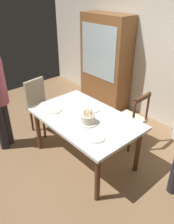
{
  "coord_description": "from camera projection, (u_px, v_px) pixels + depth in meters",
  "views": [
    {
      "loc": [
        2.05,
        -1.76,
        2.4
      ],
      "look_at": [
        0.05,
        0.0,
        0.86
      ],
      "focal_mm": 36.03,
      "sensor_mm": 36.0,
      "label": 1
    }
  ],
  "objects": [
    {
      "name": "dining_table",
      "position": [
        85.0,
        122.0,
        3.2
      ],
      "size": [
        1.56,
        0.98,
        0.76
      ],
      "color": "white",
      "rests_on": "ground"
    },
    {
      "name": "fork_near_celebrant",
      "position": [
        49.0,
        106.0,
        3.42
      ],
      "size": [
        0.18,
        0.02,
        0.01
      ],
      "primitive_type": "cube",
      "rotation": [
        0.0,
        0.0,
        -0.02
      ],
      "color": "silver",
      "rests_on": "dining_table"
    },
    {
      "name": "ground",
      "position": [
        85.0,
        158.0,
        3.54
      ],
      "size": [
        6.4,
        6.4,
        0.0
      ],
      "primitive_type": "plane",
      "color": "#93704C"
    },
    {
      "name": "plate_far_side",
      "position": [
        92.0,
        109.0,
        3.33
      ],
      "size": [
        0.22,
        0.22,
        0.01
      ],
      "primitive_type": "cylinder",
      "color": "white",
      "rests_on": "dining_table"
    },
    {
      "name": "plate_near_guest",
      "position": [
        96.0,
        138.0,
        2.73
      ],
      "size": [
        0.22,
        0.22,
        0.01
      ],
      "primitive_type": "cylinder",
      "color": "white",
      "rests_on": "dining_table"
    },
    {
      "name": "plate_near_celebrant",
      "position": [
        54.0,
        110.0,
        3.31
      ],
      "size": [
        0.22,
        0.22,
        0.01
      ],
      "primitive_type": "cylinder",
      "color": "white",
      "rests_on": "dining_table"
    },
    {
      "name": "back_wall",
      "position": [
        164.0,
        54.0,
        3.95
      ],
      "size": [
        6.4,
        0.1,
        2.6
      ],
      "primitive_type": "cube",
      "color": "silver",
      "rests_on": "ground"
    },
    {
      "name": "birthday_cake",
      "position": [
        88.0,
        119.0,
        3.0
      ],
      "size": [
        0.28,
        0.28,
        0.18
      ],
      "color": "silver",
      "rests_on": "dining_table"
    },
    {
      "name": "fork_near_guest",
      "position": [
        89.0,
        132.0,
        2.84
      ],
      "size": [
        0.18,
        0.04,
        0.01
      ],
      "primitive_type": "cube",
      "rotation": [
        0.0,
        0.0,
        -0.13
      ],
      "color": "silver",
      "rests_on": "dining_table"
    },
    {
      "name": "fork_far_side",
      "position": [
        86.0,
        105.0,
        3.45
      ],
      "size": [
        0.18,
        0.02,
        0.01
      ],
      "primitive_type": "cube",
      "rotation": [
        0.0,
        0.0,
        0.04
      ],
      "color": "silver",
      "rests_on": "dining_table"
    },
    {
      "name": "china_cabinet",
      "position": [
        105.0,
        62.0,
        4.69
      ],
      "size": [
        1.1,
        0.45,
        1.9
      ],
      "color": "brown",
      "rests_on": "ground"
    },
    {
      "name": "chair_upholstered",
      "position": [
        40.0,
        103.0,
        4.01
      ],
      "size": [
        0.51,
        0.5,
        0.95
      ],
      "color": "tan",
      "rests_on": "ground"
    },
    {
      "name": "chair_spindle_back",
      "position": [
        130.0,
        120.0,
        3.65
      ],
      "size": [
        0.45,
        0.45,
        0.95
      ],
      "color": "beige",
      "rests_on": "ground"
    }
  ]
}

